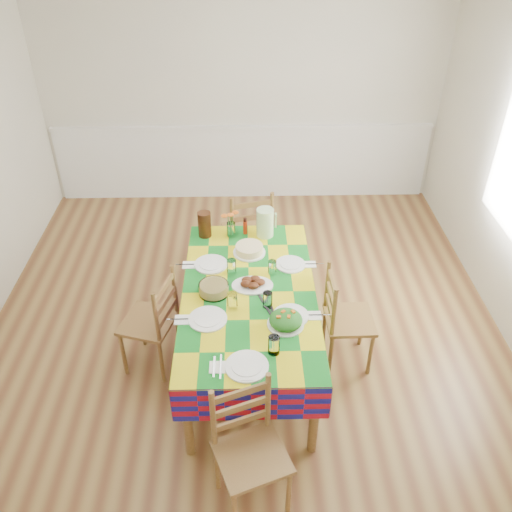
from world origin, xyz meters
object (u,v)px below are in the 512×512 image
at_px(dining_table, 249,300).
at_px(chair_right, 344,320).
at_px(meat_platter, 252,284).
at_px(chair_near, 249,451).
at_px(chair_left, 153,322).
at_px(tea_pitcher, 204,224).
at_px(green_pitcher, 265,222).
at_px(chair_far, 249,234).

xyz_separation_m(dining_table, chair_right, (0.75, -0.00, -0.21)).
relative_size(meat_platter, chair_near, 0.34).
xyz_separation_m(meat_platter, chair_left, (-0.77, -0.08, -0.31)).
distance_m(meat_platter, tea_pitcher, 0.82).
bearing_deg(green_pitcher, dining_table, -100.80).
distance_m(meat_platter, chair_near, 1.28).
bearing_deg(tea_pitcher, meat_platter, -60.97).
distance_m(tea_pitcher, chair_far, 0.66).
distance_m(meat_platter, chair_right, 0.79).
relative_size(tea_pitcher, chair_near, 0.25).
distance_m(green_pitcher, chair_right, 1.07).
bearing_deg(green_pitcher, chair_far, 109.16).
relative_size(chair_far, chair_right, 1.11).
bearing_deg(chair_far, green_pitcher, 96.00).
xyz_separation_m(meat_platter, tea_pitcher, (-0.40, 0.71, 0.09)).
relative_size(green_pitcher, chair_far, 0.26).
distance_m(meat_platter, green_pitcher, 0.73).
xyz_separation_m(dining_table, tea_pitcher, (-0.37, 0.78, 0.19)).
relative_size(green_pitcher, chair_right, 0.29).
xyz_separation_m(tea_pitcher, chair_far, (0.38, 0.39, -0.36)).
bearing_deg(green_pitcher, chair_right, -52.46).
height_order(meat_platter, chair_right, chair_right).
bearing_deg(chair_near, tea_pitcher, 79.59).
distance_m(chair_near, chair_right, 1.40).
relative_size(chair_left, chair_right, 1.03).
relative_size(meat_platter, tea_pitcher, 1.39).
height_order(green_pitcher, chair_right, green_pitcher).
bearing_deg(chair_left, chair_near, 49.00).
distance_m(chair_near, chair_far, 2.36).
bearing_deg(chair_right, chair_near, 146.10).
xyz_separation_m(dining_table, meat_platter, (0.03, 0.07, 0.10)).
xyz_separation_m(meat_platter, chair_right, (0.72, -0.07, -0.32)).
height_order(green_pitcher, chair_left, green_pitcher).
height_order(meat_platter, tea_pitcher, tea_pitcher).
bearing_deg(tea_pitcher, chair_left, -115.41).
relative_size(green_pitcher, chair_left, 0.28).
relative_size(dining_table, tea_pitcher, 8.21).
bearing_deg(chair_left, tea_pitcher, 171.49).
bearing_deg(chair_left, dining_table, 107.83).
distance_m(dining_table, chair_near, 1.20).
bearing_deg(chair_far, tea_pitcher, 32.80).
bearing_deg(chair_far, meat_platter, 77.66).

